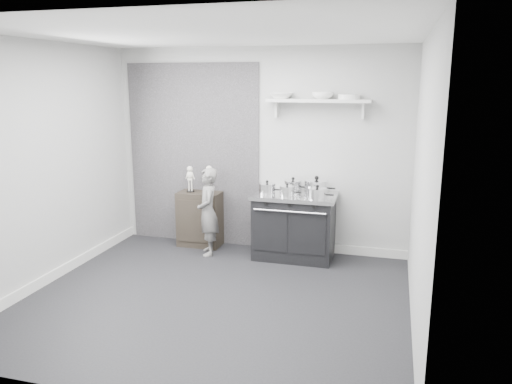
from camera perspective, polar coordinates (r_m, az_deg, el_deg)
ground at (r=5.44m, az=-4.72°, el=-12.03°), size 4.00×4.00×0.00m
room_shell at (r=5.16m, az=-5.41°, el=5.57°), size 4.02×3.62×2.71m
wall_shelf at (r=6.38m, az=7.14°, el=10.22°), size 1.30×0.26×0.24m
stove at (r=6.49m, az=4.38°, el=-3.86°), size 1.06×0.66×0.85m
side_cabinet at (r=7.00m, az=-6.42°, el=-3.07°), size 0.59×0.34×0.76m
child at (r=6.58m, az=-5.51°, el=-2.27°), size 0.43×0.50×1.16m
pot_front_left at (r=6.35m, az=1.29°, el=0.41°), size 0.30×0.22×0.18m
pot_back_left at (r=6.50m, az=4.25°, el=0.71°), size 0.32×0.24×0.19m
pot_back_right at (r=6.40m, az=6.92°, el=0.59°), size 0.40×0.31×0.23m
pot_front_right at (r=6.12m, az=7.01°, el=-0.16°), size 0.32×0.23×0.18m
pot_front_center at (r=6.22m, az=3.58°, el=0.10°), size 0.28×0.19×0.17m
skeleton_full at (r=6.91m, az=-7.54°, el=1.71°), size 0.12×0.07×0.41m
skeleton_torso at (r=6.81m, az=-5.37°, el=1.68°), size 0.12×0.08×0.44m
bowl_large at (r=6.46m, az=2.89°, el=10.94°), size 0.30×0.30×0.07m
bowl_small at (r=6.37m, az=7.62°, el=10.87°), size 0.27×0.27×0.08m
plate_stack at (r=6.33m, az=10.59°, el=10.65°), size 0.27×0.27×0.06m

